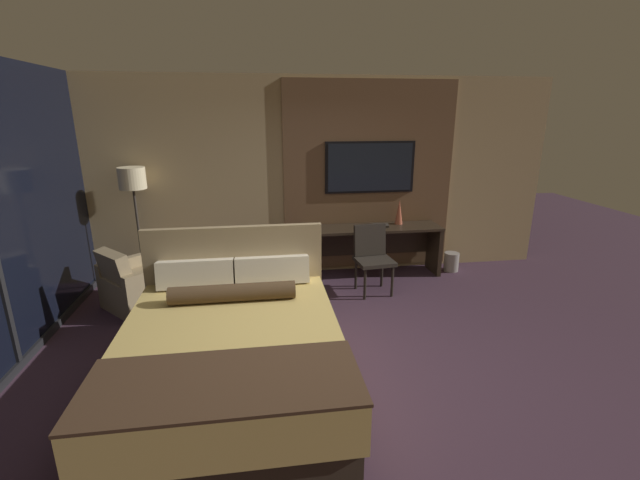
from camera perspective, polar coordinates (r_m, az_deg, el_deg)
ground_plane at (r=4.23m, az=2.68°, el=-16.43°), size 16.00×16.00×0.00m
wall_back_tv_panel at (r=6.19m, az=-0.56°, el=8.24°), size 7.20×0.09×2.80m
bed at (r=3.87m, az=-11.60°, el=-14.27°), size 1.85×2.28×1.17m
desk at (r=6.27m, az=6.84°, el=-0.16°), size 1.98×0.51×0.73m
tv at (r=6.25m, az=6.68°, el=9.61°), size 1.30×0.04×0.73m
desk_chair at (r=5.68m, az=6.97°, el=-1.70°), size 0.51×0.51×0.89m
armchair_by_window at (r=5.69m, az=-23.15°, el=-5.72°), size 1.00×1.00×0.79m
floor_lamp at (r=6.08m, az=-23.64°, el=6.38°), size 0.34×0.34×1.63m
vase_tall at (r=6.36m, az=10.50°, el=3.69°), size 0.11×0.11×0.36m
book at (r=6.21m, az=8.12°, el=1.94°), size 0.25×0.19×0.03m
waste_bin at (r=6.76m, az=17.10°, el=-2.78°), size 0.22×0.22×0.28m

